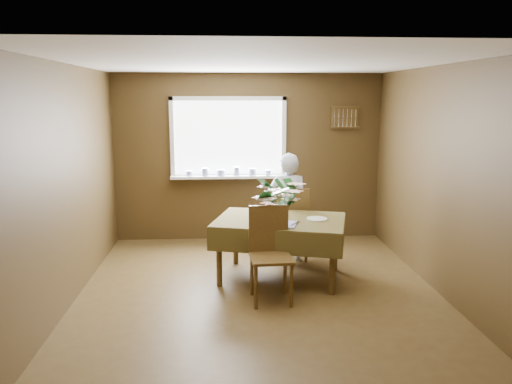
{
  "coord_description": "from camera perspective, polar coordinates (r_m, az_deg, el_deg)",
  "views": [
    {
      "loc": [
        -0.39,
        -5.22,
        2.16
      ],
      "look_at": [
        0.0,
        0.55,
        1.05
      ],
      "focal_mm": 35.0,
      "sensor_mm": 36.0,
      "label": 1
    }
  ],
  "objects": [
    {
      "name": "wall_left",
      "position": [
        5.53,
        -20.73,
        0.69
      ],
      "size": [
        0.0,
        4.5,
        4.5
      ],
      "primitive_type": "plane",
      "rotation": [
        1.57,
        0.0,
        1.57
      ],
      "color": "brown",
      "rests_on": "floor"
    },
    {
      "name": "flower_bouquet",
      "position": [
        5.63,
        2.64,
        -0.77
      ],
      "size": [
        0.53,
        0.53,
        0.45
      ],
      "rotation": [
        0.0,
        0.0,
        -0.24
      ],
      "color": "white",
      "rests_on": "dining_table"
    },
    {
      "name": "wall_right",
      "position": [
        5.81,
        20.49,
        1.17
      ],
      "size": [
        0.0,
        4.5,
        4.5
      ],
      "primitive_type": "plane",
      "rotation": [
        1.57,
        0.0,
        -1.57
      ],
      "color": "brown",
      "rests_on": "floor"
    },
    {
      "name": "chair_far",
      "position": [
        6.65,
        4.22,
        -3.28
      ],
      "size": [
        0.48,
        0.48,
        0.99
      ],
      "rotation": [
        0.0,
        0.0,
        3.0
      ],
      "color": "#523C1A",
      "rests_on": "floor"
    },
    {
      "name": "ceiling",
      "position": [
        5.24,
        0.42,
        14.59
      ],
      "size": [
        4.5,
        4.5,
        0.0
      ],
      "primitive_type": "plane",
      "rotation": [
        3.14,
        0.0,
        0.0
      ],
      "color": "white",
      "rests_on": "wall_back"
    },
    {
      "name": "window_assembly",
      "position": [
        7.46,
        -3.17,
        4.63
      ],
      "size": [
        1.72,
        0.2,
        1.22
      ],
      "color": "white",
      "rests_on": "wall_back"
    },
    {
      "name": "spoon_rack",
      "position": [
        7.66,
        10.14,
        8.39
      ],
      "size": [
        0.44,
        0.05,
        0.33
      ],
      "color": "#523C1A",
      "rests_on": "wall_back"
    },
    {
      "name": "wall_back",
      "position": [
        7.53,
        -0.88,
        3.94
      ],
      "size": [
        4.0,
        0.0,
        4.0
      ],
      "primitive_type": "plane",
      "rotation": [
        1.57,
        0.0,
        0.0
      ],
      "color": "brown",
      "rests_on": "floor"
    },
    {
      "name": "chair_near",
      "position": [
        5.38,
        1.61,
        -6.6
      ],
      "size": [
        0.45,
        0.45,
        1.01
      ],
      "rotation": [
        0.0,
        0.0,
        0.05
      ],
      "color": "#523C1A",
      "rests_on": "floor"
    },
    {
      "name": "side_plate",
      "position": [
        5.94,
        6.98,
        -3.07
      ],
      "size": [
        0.28,
        0.28,
        0.01
      ],
      "primitive_type": "cylinder",
      "rotation": [
        0.0,
        0.0,
        0.16
      ],
      "color": "white",
      "rests_on": "dining_table"
    },
    {
      "name": "seated_woman",
      "position": [
        6.59,
        3.66,
        -1.75
      ],
      "size": [
        0.58,
        0.43,
        1.44
      ],
      "primitive_type": "imported",
      "rotation": [
        0.0,
        0.0,
        2.97
      ],
      "color": "white",
      "rests_on": "floor"
    },
    {
      "name": "wall_front",
      "position": [
        3.13,
        3.48,
        -6.09
      ],
      "size": [
        4.0,
        0.0,
        4.0
      ],
      "primitive_type": "plane",
      "rotation": [
        -1.57,
        0.0,
        0.0
      ],
      "color": "brown",
      "rests_on": "floor"
    },
    {
      "name": "dining_table",
      "position": [
        5.94,
        2.76,
        -3.93
      ],
      "size": [
        1.72,
        1.38,
        0.74
      ],
      "rotation": [
        0.0,
        0.0,
        -0.26
      ],
      "color": "#523C1A",
      "rests_on": "floor"
    },
    {
      "name": "table_knife",
      "position": [
        5.71,
        4.51,
        -3.57
      ],
      "size": [
        0.13,
        0.21,
        0.0
      ],
      "primitive_type": "cube",
      "rotation": [
        0.0,
        0.0,
        -0.52
      ],
      "color": "silver",
      "rests_on": "dining_table"
    },
    {
      "name": "floor",
      "position": [
        5.66,
        0.38,
        -11.57
      ],
      "size": [
        4.5,
        4.5,
        0.0
      ],
      "primitive_type": "plane",
      "color": "#463318",
      "rests_on": "ground"
    }
  ]
}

